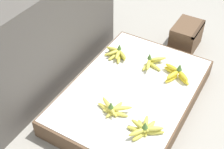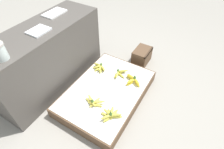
{
  "view_description": "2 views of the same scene",
  "coord_description": "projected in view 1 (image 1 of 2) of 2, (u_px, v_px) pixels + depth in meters",
  "views": [
    {
      "loc": [
        -1.39,
        -0.65,
        1.64
      ],
      "look_at": [
        -0.09,
        0.11,
        0.29
      ],
      "focal_mm": 50.0,
      "sensor_mm": 36.0,
      "label": 1
    },
    {
      "loc": [
        -1.13,
        -0.75,
        1.71
      ],
      "look_at": [
        0.11,
        -0.01,
        0.29
      ],
      "focal_mm": 28.0,
      "sensor_mm": 36.0,
      "label": 2
    }
  ],
  "objects": [
    {
      "name": "ground_plane",
      "position": [
        131.0,
        102.0,
        2.24
      ],
      "size": [
        10.0,
        10.0,
        0.0
      ],
      "primitive_type": "plane",
      "color": "gray"
    },
    {
      "name": "banana_bunch_front_left",
      "position": [
        144.0,
        129.0,
        1.84
      ],
      "size": [
        0.21,
        0.22,
        0.11
      ],
      "color": "gold",
      "rests_on": "display_platform"
    },
    {
      "name": "back_vendor_table",
      "position": [
        30.0,
        36.0,
        2.18
      ],
      "size": [
        1.45,
        0.5,
        0.78
      ],
      "color": "#4C4742",
      "rests_on": "ground_plane"
    },
    {
      "name": "wooden_crate",
      "position": [
        186.0,
        36.0,
        2.65
      ],
      "size": [
        0.29,
        0.21,
        0.22
      ],
      "color": "brown",
      "rests_on": "ground_plane"
    },
    {
      "name": "banana_bunch_back_midleft",
      "position": [
        117.0,
        54.0,
        2.38
      ],
      "size": [
        0.14,
        0.21,
        0.1
      ],
      "color": "gold",
      "rests_on": "display_platform"
    },
    {
      "name": "banana_bunch_middle_left",
      "position": [
        113.0,
        109.0,
        1.96
      ],
      "size": [
        0.17,
        0.23,
        0.11
      ],
      "color": "#DBCC4C",
      "rests_on": "display_platform"
    },
    {
      "name": "banana_bunch_middle_midleft",
      "position": [
        152.0,
        63.0,
        2.3
      ],
      "size": [
        0.21,
        0.14,
        0.1
      ],
      "color": "gold",
      "rests_on": "display_platform"
    },
    {
      "name": "banana_bunch_front_midleft",
      "position": [
        176.0,
        74.0,
        2.2
      ],
      "size": [
        0.17,
        0.23,
        0.11
      ],
      "color": "yellow",
      "rests_on": "display_platform"
    },
    {
      "name": "display_platform",
      "position": [
        132.0,
        95.0,
        2.19
      ],
      "size": [
        1.15,
        0.8,
        0.14
      ],
      "color": "brown",
      "rests_on": "ground_plane"
    }
  ]
}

